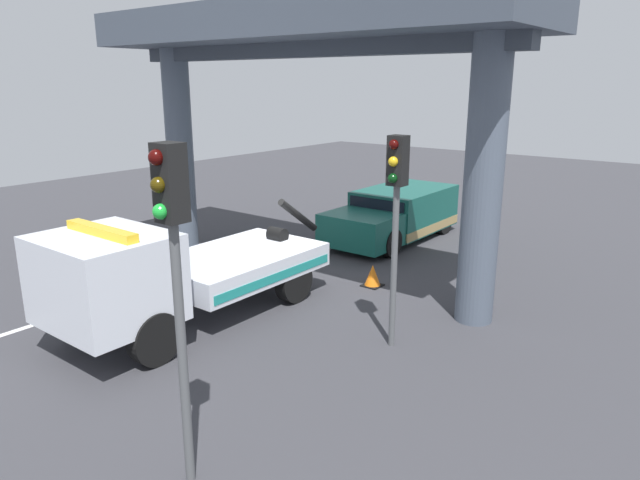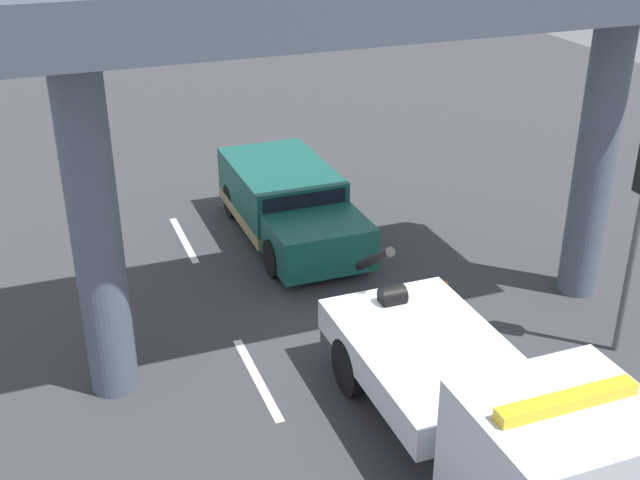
{
  "view_description": "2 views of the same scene",
  "coord_description": "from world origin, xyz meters",
  "px_view_note": "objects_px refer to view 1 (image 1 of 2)",
  "views": [
    {
      "loc": [
        10.5,
        9.27,
        4.98
      ],
      "look_at": [
        -0.9,
        0.4,
        0.99
      ],
      "focal_mm": 32.37,
      "sensor_mm": 36.0,
      "label": 1
    },
    {
      "loc": [
        11.3,
        -5.57,
        8.32
      ],
      "look_at": [
        -2.73,
        -0.21,
        1.08
      ],
      "focal_mm": 45.27,
      "sensor_mm": 36.0,
      "label": 2
    }
  ],
  "objects_px": {
    "towed_van_green": "(395,215)",
    "traffic_light_near": "(396,196)",
    "traffic_cone_orange": "(373,276)",
    "tow_truck_white": "(169,273)",
    "traffic_light_far": "(173,246)"
  },
  "relations": [
    {
      "from": "towed_van_green",
      "to": "traffic_cone_orange",
      "type": "height_order",
      "value": "towed_van_green"
    },
    {
      "from": "towed_van_green",
      "to": "traffic_light_far",
      "type": "xyz_separation_m",
      "value": [
        11.92,
        4.03,
        2.38
      ]
    },
    {
      "from": "tow_truck_white",
      "to": "traffic_light_far",
      "type": "distance_m",
      "value": 5.34
    },
    {
      "from": "tow_truck_white",
      "to": "traffic_light_far",
      "type": "relative_size",
      "value": 1.68
    },
    {
      "from": "traffic_cone_orange",
      "to": "traffic_light_near",
      "type": "bearing_deg",
      "value": 38.96
    },
    {
      "from": "tow_truck_white",
      "to": "traffic_cone_orange",
      "type": "distance_m",
      "value": 5.18
    },
    {
      "from": "towed_van_green",
      "to": "traffic_light_near",
      "type": "relative_size",
      "value": 1.28
    },
    {
      "from": "tow_truck_white",
      "to": "towed_van_green",
      "type": "relative_size",
      "value": 1.39
    },
    {
      "from": "towed_van_green",
      "to": "traffic_cone_orange",
      "type": "bearing_deg",
      "value": 23.94
    },
    {
      "from": "traffic_light_near",
      "to": "traffic_cone_orange",
      "type": "xyz_separation_m",
      "value": [
        -2.63,
        -2.13,
        -2.7
      ]
    },
    {
      "from": "traffic_light_near",
      "to": "traffic_cone_orange",
      "type": "bearing_deg",
      "value": -141.04
    },
    {
      "from": "traffic_light_near",
      "to": "traffic_light_far",
      "type": "height_order",
      "value": "traffic_light_far"
    },
    {
      "from": "traffic_light_near",
      "to": "traffic_light_far",
      "type": "distance_m",
      "value": 5.0
    },
    {
      "from": "traffic_light_near",
      "to": "traffic_cone_orange",
      "type": "relative_size",
      "value": 7.36
    },
    {
      "from": "towed_van_green",
      "to": "traffic_light_near",
      "type": "distance_m",
      "value": 8.3
    }
  ]
}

